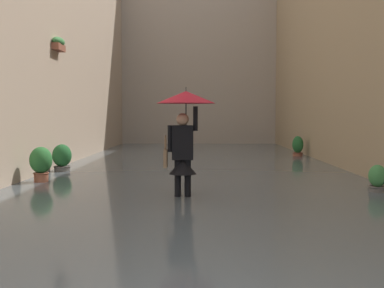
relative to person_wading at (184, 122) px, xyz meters
The scene contains 9 objects.
ground_plane 5.16m from the person_wading, 92.92° to the right, with size 60.00×60.00×0.00m, color #605B56.
flood_water 5.13m from the person_wading, 92.92° to the right, with size 8.68×28.48×0.16m, color #515B60.
building_facade_left 7.74m from the person_wading, 135.97° to the right, with size 2.04×26.48×9.30m.
building_facade_far 17.41m from the person_wading, 90.84° to the right, with size 11.48×1.80×9.95m, color #A89989.
person_wading is the anchor object (origin of this frame).
potted_plant_near_left 3.93m from the person_wading, behind, with size 0.34×0.34×0.68m.
potted_plant_far_right 3.85m from the person_wading, 30.18° to the right, with size 0.50×0.50×0.93m.
potted_plant_mid_right 5.28m from the person_wading, 49.70° to the right, with size 0.50×0.50×0.86m.
potted_plant_mid_left 9.53m from the person_wading, 113.75° to the right, with size 0.40×0.40×0.87m.
Camera 1 is at (-0.01, 2.40, 1.64)m, focal length 45.35 mm.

